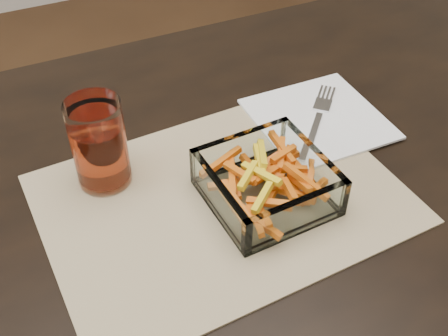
{
  "coord_description": "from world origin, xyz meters",
  "views": [
    {
      "loc": [
        -0.23,
        -0.44,
        1.27
      ],
      "look_at": [
        -0.0,
        0.04,
        0.78
      ],
      "focal_mm": 45.0,
      "sensor_mm": 36.0,
      "label": 1
    }
  ],
  "objects_px": {
    "glass_bowl": "(267,185)",
    "fork": "(318,118)",
    "tumbler": "(100,146)",
    "dining_table": "(239,248)"
  },
  "relations": [
    {
      "from": "glass_bowl",
      "to": "tumbler",
      "type": "bearing_deg",
      "value": 145.67
    },
    {
      "from": "glass_bowl",
      "to": "fork",
      "type": "height_order",
      "value": "glass_bowl"
    },
    {
      "from": "dining_table",
      "to": "glass_bowl",
      "type": "relative_size",
      "value": 10.44
    },
    {
      "from": "fork",
      "to": "tumbler",
      "type": "bearing_deg",
      "value": -139.12
    },
    {
      "from": "fork",
      "to": "glass_bowl",
      "type": "bearing_deg",
      "value": -100.38
    },
    {
      "from": "dining_table",
      "to": "tumbler",
      "type": "bearing_deg",
      "value": 140.92
    },
    {
      "from": "glass_bowl",
      "to": "tumbler",
      "type": "height_order",
      "value": "tumbler"
    },
    {
      "from": "dining_table",
      "to": "tumbler",
      "type": "relative_size",
      "value": 12.95
    },
    {
      "from": "tumbler",
      "to": "fork",
      "type": "distance_m",
      "value": 0.33
    },
    {
      "from": "tumbler",
      "to": "dining_table",
      "type": "bearing_deg",
      "value": -39.08
    }
  ]
}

